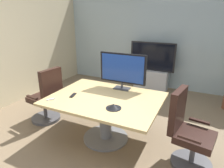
# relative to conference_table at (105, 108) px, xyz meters

# --- Properties ---
(ground_plane) EXTENTS (7.36, 7.36, 0.00)m
(ground_plane) POSITION_rel_conference_table_xyz_m (0.07, -0.18, -0.57)
(ground_plane) COLOR #7A664C
(wall_back_glass_partition) EXTENTS (5.53, 0.10, 2.65)m
(wall_back_glass_partition) POSITION_rel_conference_table_xyz_m (0.07, 3.00, 0.76)
(wall_back_glass_partition) COLOR #9EB2B7
(wall_back_glass_partition) RESTS_ON ground
(conference_table) EXTENTS (1.75, 1.32, 0.76)m
(conference_table) POSITION_rel_conference_table_xyz_m (0.00, 0.00, 0.00)
(conference_table) COLOR tan
(conference_table) RESTS_ON ground
(office_chair_left) EXTENTS (0.62, 0.60, 1.09)m
(office_chair_left) POSITION_rel_conference_table_xyz_m (-1.29, 0.04, -0.11)
(office_chair_left) COLOR #4C4C51
(office_chair_left) RESTS_ON ground
(office_chair_right) EXTENTS (0.63, 0.61, 1.09)m
(office_chair_right) POSITION_rel_conference_table_xyz_m (1.29, -0.04, -0.11)
(office_chair_right) COLOR #4C4C51
(office_chair_right) RESTS_ON ground
(tv_monitor) EXTENTS (0.84, 0.18, 0.64)m
(tv_monitor) POSITION_rel_conference_table_xyz_m (0.09, 0.49, 0.55)
(tv_monitor) COLOR #333338
(tv_monitor) RESTS_ON conference_table
(wall_display_unit) EXTENTS (1.20, 0.36, 1.31)m
(wall_display_unit) POSITION_rel_conference_table_xyz_m (0.06, 2.64, -0.13)
(wall_display_unit) COLOR #B7BABC
(wall_display_unit) RESTS_ON ground
(conference_phone) EXTENTS (0.22, 0.22, 0.07)m
(conference_phone) POSITION_rel_conference_table_xyz_m (0.28, -0.29, 0.22)
(conference_phone) COLOR black
(conference_phone) RESTS_ON conference_table
(remote_control) EXTENTS (0.08, 0.18, 0.02)m
(remote_control) POSITION_rel_conference_table_xyz_m (-0.51, -0.16, 0.20)
(remote_control) COLOR black
(remote_control) RESTS_ON conference_table
(whiteboard_marker) EXTENTS (0.09, 0.12, 0.02)m
(whiteboard_marker) POSITION_rel_conference_table_xyz_m (-0.72, -0.45, 0.20)
(whiteboard_marker) COLOR silver
(whiteboard_marker) RESTS_ON conference_table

